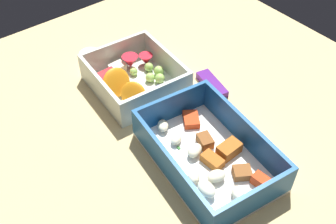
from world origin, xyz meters
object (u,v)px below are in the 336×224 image
(fruit_bowl, at_px, (133,78))
(paper_cup_liner, at_px, (90,56))
(candy_bar, at_px, (212,84))
(pasta_container, at_px, (209,155))

(fruit_bowl, height_order, paper_cup_liner, fruit_bowl)
(candy_bar, relative_size, paper_cup_liner, 1.83)
(fruit_bowl, distance_m, candy_bar, 0.14)
(pasta_container, height_order, candy_bar, pasta_container)
(pasta_container, distance_m, fruit_bowl, 0.20)
(pasta_container, height_order, fruit_bowl, fruit_bowl)
(paper_cup_liner, bearing_deg, pasta_container, 1.61)
(pasta_container, xyz_separation_m, paper_cup_liner, (-0.32, -0.01, -0.01))
(candy_bar, height_order, paper_cup_liner, paper_cup_liner)
(fruit_bowl, relative_size, candy_bar, 2.27)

